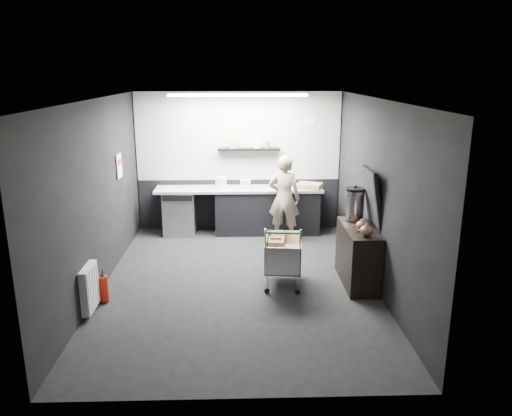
{
  "coord_description": "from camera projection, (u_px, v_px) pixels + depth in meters",
  "views": [
    {
      "loc": [
        0.04,
        -6.93,
        3.07
      ],
      "look_at": [
        0.27,
        0.4,
        1.05
      ],
      "focal_mm": 35.0,
      "sensor_mm": 36.0,
      "label": 1
    }
  ],
  "objects": [
    {
      "name": "wall_front",
      "position": [
        237.0,
        269.0,
        4.48
      ],
      "size": [
        5.5,
        0.0,
        5.5
      ],
      "primitive_type": "plane",
      "rotation": [
        -1.57,
        0.0,
        0.0
      ],
      "color": "black",
      "rests_on": "floor"
    },
    {
      "name": "wall_right",
      "position": [
        377.0,
        195.0,
        7.19
      ],
      "size": [
        0.0,
        5.5,
        5.5
      ],
      "primitive_type": "plane",
      "rotation": [
        1.57,
        0.0,
        -1.57
      ],
      "color": "black",
      "rests_on": "floor"
    },
    {
      "name": "cardboard_box",
      "position": [
        309.0,
        186.0,
        9.57
      ],
      "size": [
        0.56,
        0.5,
        0.09
      ],
      "primitive_type": "cube",
      "rotation": [
        0.0,
        0.0,
        -0.39
      ],
      "color": "#957D4F",
      "rests_on": "prep_counter"
    },
    {
      "name": "wall_back",
      "position": [
        239.0,
        162.0,
        9.78
      ],
      "size": [
        5.5,
        0.0,
        5.5
      ],
      "primitive_type": "plane",
      "rotation": [
        1.57,
        0.0,
        0.0
      ],
      "color": "black",
      "rests_on": "floor"
    },
    {
      "name": "person",
      "position": [
        284.0,
        198.0,
        9.2
      ],
      "size": [
        0.66,
        0.52,
        1.61
      ],
      "primitive_type": "imported",
      "rotation": [
        0.0,
        0.0,
        2.9
      ],
      "color": "beige",
      "rests_on": "floor"
    },
    {
      "name": "ceiling_strip",
      "position": [
        238.0,
        95.0,
        8.57
      ],
      "size": [
        2.4,
        0.2,
        0.04
      ],
      "primitive_type": "cube",
      "color": "white",
      "rests_on": "ceiling"
    },
    {
      "name": "sideboard",
      "position": [
        358.0,
        247.0,
        7.38
      ],
      "size": [
        0.49,
        1.16,
        1.74
      ],
      "color": "black",
      "rests_on": "floor"
    },
    {
      "name": "pink_tub",
      "position": [
        221.0,
        182.0,
        9.54
      ],
      "size": [
        0.22,
        0.22,
        0.22
      ],
      "primitive_type": "cylinder",
      "color": "silver",
      "rests_on": "prep_counter"
    },
    {
      "name": "white_container",
      "position": [
        245.0,
        184.0,
        9.52
      ],
      "size": [
        0.19,
        0.15,
        0.17
      ],
      "primitive_type": "cube",
      "rotation": [
        0.0,
        0.0,
        -0.02
      ],
      "color": "silver",
      "rests_on": "prep_counter"
    },
    {
      "name": "ceiling",
      "position": [
        237.0,
        99.0,
        6.77
      ],
      "size": [
        5.5,
        5.5,
        0.0
      ],
      "primitive_type": "plane",
      "rotation": [
        3.14,
        0.0,
        0.0
      ],
      "color": "silver",
      "rests_on": "wall_back"
    },
    {
      "name": "wall_left",
      "position": [
        97.0,
        197.0,
        7.07
      ],
      "size": [
        0.0,
        5.5,
        5.5
      ],
      "primitive_type": "plane",
      "rotation": [
        1.57,
        0.0,
        1.57
      ],
      "color": "black",
      "rests_on": "floor"
    },
    {
      "name": "wall_clock",
      "position": [
        311.0,
        121.0,
        9.58
      ],
      "size": [
        0.2,
        0.03,
        0.2
      ],
      "primitive_type": "cylinder",
      "rotation": [
        1.57,
        0.0,
        0.0
      ],
      "color": "silver",
      "rests_on": "wall_back"
    },
    {
      "name": "floating_shelf",
      "position": [
        249.0,
        149.0,
        9.59
      ],
      "size": [
        1.2,
        0.22,
        0.04
      ],
      "primitive_type": "cube",
      "color": "black",
      "rests_on": "wall_back"
    },
    {
      "name": "fire_extinguisher",
      "position": [
        104.0,
        287.0,
        6.81
      ],
      "size": [
        0.14,
        0.14,
        0.45
      ],
      "color": "#A91E0B",
      "rests_on": "floor"
    },
    {
      "name": "floor",
      "position": [
        239.0,
        283.0,
        7.49
      ],
      "size": [
        5.5,
        5.5,
        0.0
      ],
      "primitive_type": "plane",
      "color": "black",
      "rests_on": "ground"
    },
    {
      "name": "dado_panel",
      "position": [
        239.0,
        204.0,
        9.99
      ],
      "size": [
        3.95,
        0.02,
        1.0
      ],
      "primitive_type": "cube",
      "color": "black",
      "rests_on": "wall_back"
    },
    {
      "name": "poster_red_band",
      "position": [
        119.0,
        162.0,
        8.25
      ],
      "size": [
        0.02,
        0.22,
        0.1
      ],
      "primitive_type": "cube",
      "color": "red",
      "rests_on": "poster"
    },
    {
      "name": "kitchen_wall_panel",
      "position": [
        238.0,
        136.0,
        9.63
      ],
      "size": [
        3.95,
        0.02,
        1.7
      ],
      "primitive_type": "cube",
      "color": "#B2B1AD",
      "rests_on": "wall_back"
    },
    {
      "name": "prep_counter",
      "position": [
        246.0,
        210.0,
        9.71
      ],
      "size": [
        3.2,
        0.61,
        0.9
      ],
      "color": "black",
      "rests_on": "floor"
    },
    {
      "name": "radiator",
      "position": [
        89.0,
        288.0,
        6.47
      ],
      "size": [
        0.1,
        0.5,
        0.6
      ],
      "primitive_type": "cube",
      "color": "silver",
      "rests_on": "wall_left"
    },
    {
      "name": "poster",
      "position": [
        119.0,
        166.0,
        8.27
      ],
      "size": [
        0.02,
        0.3,
        0.4
      ],
      "primitive_type": "cube",
      "color": "white",
      "rests_on": "wall_left"
    },
    {
      "name": "shopping_cart",
      "position": [
        283.0,
        255.0,
        7.35
      ],
      "size": [
        0.61,
        0.92,
        0.96
      ],
      "color": "silver",
      "rests_on": "floor"
    }
  ]
}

